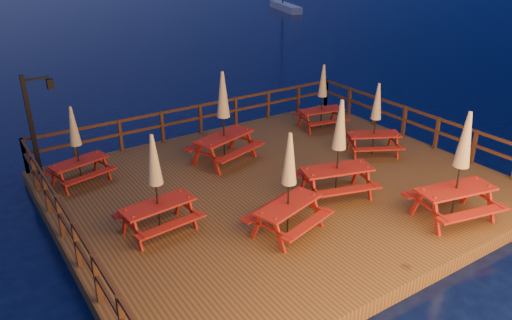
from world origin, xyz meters
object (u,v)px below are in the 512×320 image
object	(u,v)px
sailboat	(285,7)
picnic_table_2	(461,165)
lamp_post	(36,116)
picnic_table_1	(322,96)
picnic_table_0	(156,183)

from	to	relation	value
sailboat	picnic_table_2	world-z (taller)	sailboat
lamp_post	picnic_table_2	world-z (taller)	lamp_post
lamp_post	sailboat	size ratio (longest dim) A/B	0.31
lamp_post	picnic_table_1	world-z (taller)	lamp_post
lamp_post	sailboat	xyz separation A→B (m)	(28.73, 26.71, -1.88)
picnic_table_1	lamp_post	bearing A→B (deg)	-179.39
picnic_table_2	picnic_table_0	bearing A→B (deg)	163.62
sailboat	picnic_table_1	distance (m)	34.35
sailboat	picnic_table_1	size ratio (longest dim) A/B	4.04
picnic_table_0	picnic_table_1	xyz separation A→B (m)	(7.82, 3.30, -0.07)
picnic_table_1	picnic_table_0	bearing A→B (deg)	-146.71
lamp_post	picnic_table_0	world-z (taller)	lamp_post
lamp_post	picnic_table_0	bearing A→B (deg)	-72.59
picnic_table_1	picnic_table_2	xyz separation A→B (m)	(-1.46, -6.78, 0.24)
picnic_table_0	picnic_table_1	bearing A→B (deg)	17.08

